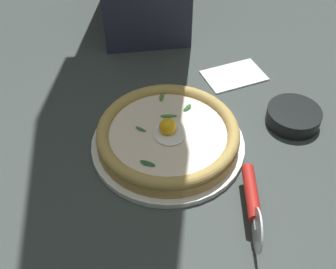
{
  "coord_description": "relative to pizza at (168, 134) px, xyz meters",
  "views": [
    {
      "loc": [
        0.55,
        -0.03,
        0.6
      ],
      "look_at": [
        -0.02,
        -0.04,
        0.03
      ],
      "focal_mm": 44.42,
      "sensor_mm": 36.0,
      "label": 1
    }
  ],
  "objects": [
    {
      "name": "ground_plane",
      "position": [
        0.02,
        0.04,
        -0.05
      ],
      "size": [
        2.4,
        2.4,
        0.03
      ],
      "primitive_type": "cube",
      "color": "#373F3C",
      "rests_on": "ground"
    },
    {
      "name": "pizza_plate",
      "position": [
        -0.0,
        -0.0,
        -0.03
      ],
      "size": [
        0.3,
        0.3,
        0.01
      ],
      "primitive_type": "cylinder",
      "color": "white",
      "rests_on": "ground"
    },
    {
      "name": "pizza_cutter",
      "position": [
        0.16,
        0.14,
        0.0
      ],
      "size": [
        0.17,
        0.02,
        0.07
      ],
      "color": "silver",
      "rests_on": "ground"
    },
    {
      "name": "folded_napkin",
      "position": [
        -0.23,
        0.15,
        -0.03
      ],
      "size": [
        0.14,
        0.16,
        0.01
      ],
      "primitive_type": "cube",
      "rotation": [
        0.0,
        0.0,
        5.12
      ],
      "color": "white",
      "rests_on": "ground"
    },
    {
      "name": "side_bowl",
      "position": [
        -0.07,
        0.26,
        -0.02
      ],
      "size": [
        0.11,
        0.11,
        0.03
      ],
      "primitive_type": "cylinder",
      "color": "black",
      "rests_on": "ground"
    },
    {
      "name": "pizza",
      "position": [
        0.0,
        0.0,
        0.0
      ],
      "size": [
        0.28,
        0.28,
        0.06
      ],
      "color": "tan",
      "rests_on": "pizza_plate"
    }
  ]
}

